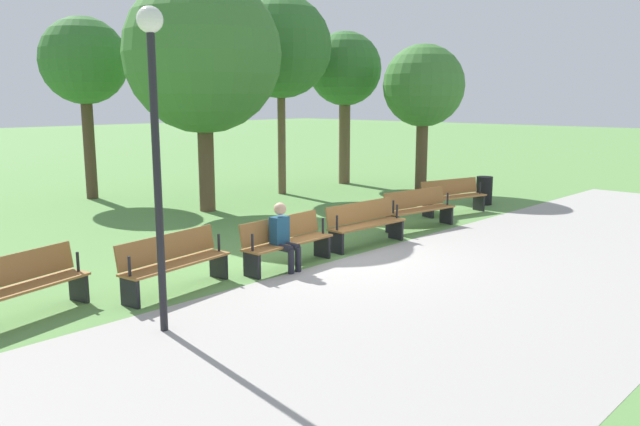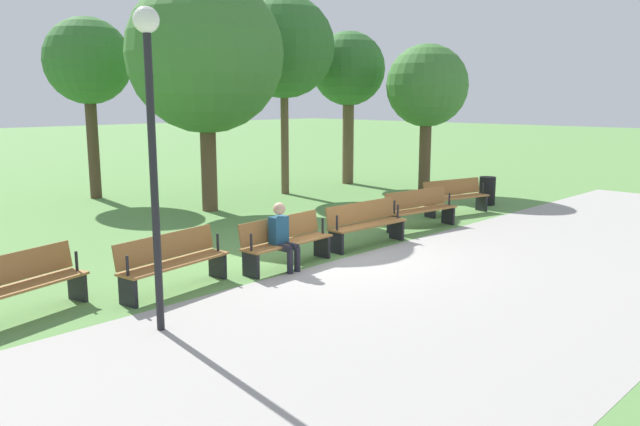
{
  "view_description": "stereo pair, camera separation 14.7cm",
  "coord_description": "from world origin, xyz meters",
  "views": [
    {
      "loc": [
        8.67,
        7.88,
        2.99
      ],
      "look_at": [
        0.0,
        -0.32,
        0.8
      ],
      "focal_mm": 35.19,
      "sensor_mm": 36.0,
      "label": 1
    },
    {
      "loc": [
        8.56,
        7.99,
        2.99
      ],
      "look_at": [
        0.0,
        -0.32,
        0.8
      ],
      "focal_mm": 35.19,
      "sensor_mm": 36.0,
      "label": 2
    }
  ],
  "objects": [
    {
      "name": "bench_4",
      "position": [
        3.33,
        -0.31,
        0.48
      ],
      "size": [
        1.99,
        0.75,
        0.89
      ],
      "rotation": [
        0.0,
        0.0,
        0.15
      ],
      "color": "#996633",
      "rests_on": "ground"
    },
    {
      "name": "bench_2",
      "position": [
        -1.11,
        -0.1,
        0.48
      ],
      "size": [
        1.96,
        0.57,
        0.89
      ],
      "rotation": [
        0.0,
        0.0,
        -0.05
      ],
      "color": "#996633",
      "rests_on": "ground"
    },
    {
      "name": "lamp_post",
      "position": [
        4.41,
        1.06,
        2.83
      ],
      "size": [
        0.32,
        0.32,
        4.07
      ],
      "color": "black",
      "rests_on": "ground"
    },
    {
      "name": "trash_bin",
      "position": [
        -7.4,
        -0.86,
        0.4
      ],
      "size": [
        0.46,
        0.46,
        0.8
      ],
      "primitive_type": "cylinder",
      "color": "black",
      "rests_on": "ground"
    },
    {
      "name": "bench_3",
      "position": [
        1.11,
        -0.1,
        0.48
      ],
      "size": [
        1.96,
        0.57,
        0.89
      ],
      "rotation": [
        0.0,
        0.0,
        0.05
      ],
      "color": "#996633",
      "rests_on": "ground"
    },
    {
      "name": "tree_4",
      "position": [
        -4.84,
        -6.55,
        4.52
      ],
      "size": [
        3.12,
        3.12,
        6.1
      ],
      "color": "brown",
      "rests_on": "ground"
    },
    {
      "name": "tree_2",
      "position": [
        -8.33,
        -3.66,
        3.34
      ],
      "size": [
        2.6,
        2.6,
        4.69
      ],
      "color": "brown",
      "rests_on": "ground"
    },
    {
      "name": "tree_3",
      "position": [
        -8.06,
        -6.74,
        3.93
      ],
      "size": [
        2.54,
        2.54,
        5.27
      ],
      "color": "brown",
      "rests_on": "ground"
    },
    {
      "name": "tree_1",
      "position": [
        -1.35,
        -5.76,
        4.09
      ],
      "size": [
        4.08,
        4.08,
        6.15
      ],
      "color": "brown",
      "rests_on": "ground"
    },
    {
      "name": "tree_0",
      "position": [
        -0.22,
        -10.02,
        4.02
      ],
      "size": [
        2.53,
        2.53,
        5.34
      ],
      "color": "#4C3828",
      "rests_on": "ground"
    },
    {
      "name": "bench_5",
      "position": [
        5.52,
        -0.74,
        0.48
      ],
      "size": [
        2.0,
        0.93,
        0.89
      ],
      "rotation": [
        0.0,
        0.0,
        0.24
      ],
      "color": "#996633",
      "rests_on": "ground"
    },
    {
      "name": "path_paving",
      "position": [
        0.0,
        3.18,
        0.0
      ],
      "size": [
        25.34,
        5.8,
        0.01
      ],
      "primitive_type": "cube",
      "color": "#A39E99",
      "rests_on": "ground"
    },
    {
      "name": "ground_plane",
      "position": [
        0.0,
        0.0,
        0.0
      ],
      "size": [
        120.0,
        120.0,
        0.0
      ],
      "primitive_type": "plane",
      "color": "#5B8C47"
    },
    {
      "name": "bench_1",
      "position": [
        -3.33,
        -0.31,
        0.48
      ],
      "size": [
        1.99,
        0.75,
        0.89
      ],
      "rotation": [
        0.0,
        0.0,
        -0.15
      ],
      "color": "#996633",
      "rests_on": "ground"
    },
    {
      "name": "bench_0",
      "position": [
        -5.52,
        -0.74,
        0.48
      ],
      "size": [
        2.0,
        0.93,
        0.89
      ],
      "rotation": [
        0.0,
        0.0,
        -0.24
      ],
      "color": "#996633",
      "rests_on": "ground"
    },
    {
      "name": "person_seated",
      "position": [
        1.33,
        0.06,
        0.64
      ],
      "size": [
        0.34,
        0.53,
        1.2
      ],
      "rotation": [
        0.0,
        0.0,
        0.05
      ],
      "color": "navy",
      "rests_on": "ground"
    }
  ]
}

